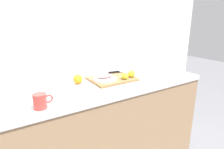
{
  "coord_description": "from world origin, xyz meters",
  "views": [
    {
      "loc": [
        -0.64,
        -1.32,
        1.42
      ],
      "look_at": [
        0.21,
        0.03,
        0.95
      ],
      "focal_mm": 30.13,
      "sensor_mm": 36.0,
      "label": 1
    }
  ],
  "objects": [
    {
      "name": "cutting_board",
      "position": [
        0.21,
        0.03,
        0.91
      ],
      "size": [
        0.39,
        0.31,
        0.02
      ],
      "primitive_type": "cube",
      "color": "olive",
      "rests_on": "kitchen_counter"
    },
    {
      "name": "lemon_0",
      "position": [
        0.28,
        -0.06,
        0.95
      ],
      "size": [
        0.06,
        0.06,
        0.06
      ],
      "primitive_type": "sphere",
      "color": "yellow",
      "rests_on": "cutting_board"
    },
    {
      "name": "back_wall",
      "position": [
        0.0,
        0.33,
        1.25
      ],
      "size": [
        3.2,
        0.05,
        2.5
      ],
      "primitive_type": "cube",
      "color": "white",
      "rests_on": "ground_plane"
    },
    {
      "name": "kitchen_counter",
      "position": [
        0.0,
        0.0,
        0.45
      ],
      "size": [
        2.0,
        0.6,
        0.9
      ],
      "color": "#9E7A56",
      "rests_on": "ground_plane"
    },
    {
      "name": "orange_0",
      "position": [
        -0.09,
        0.1,
        0.94
      ],
      "size": [
        0.08,
        0.08,
        0.08
      ],
      "primitive_type": "sphere",
      "color": "orange",
      "rests_on": "kitchen_counter"
    },
    {
      "name": "lemon_1",
      "position": [
        0.37,
        -0.04,
        0.95
      ],
      "size": [
        0.07,
        0.07,
        0.07
      ],
      "primitive_type": "sphere",
      "color": "yellow",
      "rests_on": "cutting_board"
    },
    {
      "name": "fish_fillet",
      "position": [
        0.12,
        0.02,
        0.95
      ],
      "size": [
        0.15,
        0.06,
        0.04
      ],
      "primitive_type": "ellipsoid",
      "color": "tan",
      "rests_on": "white_plate"
    },
    {
      "name": "white_plate",
      "position": [
        0.12,
        0.02,
        0.93
      ],
      "size": [
        0.2,
        0.2,
        0.01
      ],
      "primitive_type": "cylinder",
      "color": "white",
      "rests_on": "cutting_board"
    },
    {
      "name": "chef_knife",
      "position": [
        0.36,
        0.15,
        0.93
      ],
      "size": [
        0.29,
        0.08,
        0.02
      ],
      "rotation": [
        0.0,
        0.0,
        -0.17
      ],
      "color": "silver",
      "rests_on": "cutting_board"
    },
    {
      "name": "coffee_mug_0",
      "position": [
        -0.46,
        -0.21,
        0.95
      ],
      "size": [
        0.12,
        0.08,
        0.1
      ],
      "color": "#CC3F38",
      "rests_on": "kitchen_counter"
    }
  ]
}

